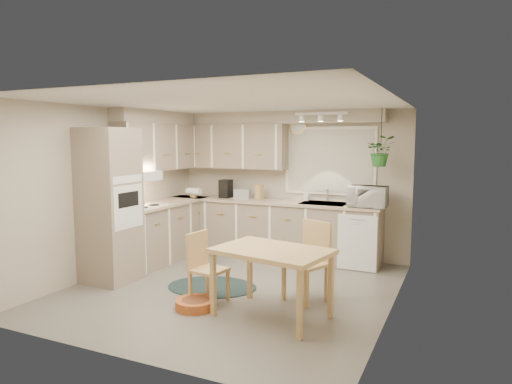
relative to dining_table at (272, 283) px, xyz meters
The scene contains 35 objects.
floor 1.13m from the dining_table, 142.03° to the left, with size 4.20×4.20×0.00m, color #636058.
ceiling 2.28m from the dining_table, 142.03° to the left, with size 4.20×4.20×0.00m, color silver.
wall_back 2.99m from the dining_table, 106.88° to the left, with size 4.00×0.04×2.40m, color #B0A592.
wall_front 1.86m from the dining_table, 119.98° to the right, with size 4.00×0.04×2.40m, color #B0A592.
wall_left 3.02m from the dining_table, 167.05° to the left, with size 0.04×4.20×2.40m, color #B0A592.
wall_right 1.57m from the dining_table, 29.24° to the left, with size 0.04×4.20×2.40m, color #B0A592.
base_cab_left 2.96m from the dining_table, 148.94° to the left, with size 0.60×1.85×0.90m, color gray.
base_cab_back 2.66m from the dining_table, 112.89° to the left, with size 3.60×0.60×0.90m, color gray.
counter_left 3.00m from the dining_table, 148.84° to the left, with size 0.64×1.89×0.04m, color #C0AD8C.
counter_back 2.71m from the dining_table, 112.98° to the left, with size 3.64×0.64×0.04m, color #C0AD8C.
oven_stack 2.61m from the dining_table, behind, with size 0.65×0.65×2.10m, color gray.
wall_oven_face 2.31m from the dining_table, behind, with size 0.02×0.56×0.58m, color white.
upper_cab_left 3.45m from the dining_table, 148.16° to the left, with size 0.35×2.00×0.75m, color gray.
upper_cab_back 3.48m from the dining_table, 125.46° to the left, with size 2.00×0.35×0.75m, color gray.
soffit_left 3.69m from the dining_table, 148.40° to the left, with size 0.30×2.00×0.20m, color #B0A592.
soffit_back 3.39m from the dining_table, 111.70° to the left, with size 3.60×0.30×0.20m, color #B0A592.
cooktop 2.75m from the dining_table, 159.27° to the left, with size 0.52×0.58×0.02m, color white.
range_hood 2.89m from the dining_table, 159.42° to the left, with size 0.40×0.60×0.14m, color white.
window_blinds 2.99m from the dining_table, 92.85° to the left, with size 1.40×0.02×1.00m, color beige.
window_frame 2.99m from the dining_table, 92.83° to the left, with size 1.50×0.02×1.10m, color white.
sink 2.51m from the dining_table, 93.16° to the left, with size 0.70×0.48×0.10m, color #ADAFB5.
dishwasher_front 2.19m from the dining_table, 77.76° to the left, with size 0.58×0.01×0.83m, color white.
track_light_bar 2.94m from the dining_table, 93.52° to the left, with size 0.80×0.04×0.04m, color white.
wall_clock 3.33m from the dining_table, 104.13° to the left, with size 0.30×0.30×0.03m, color #E9C252.
dining_table is the anchor object (origin of this frame).
chair_left 0.87m from the dining_table, behind, with size 0.39×0.39×0.84m, color tan.
chair_back 0.67m from the dining_table, 75.14° to the left, with size 0.45×0.45×0.96m, color tan.
braided_rug 1.32m from the dining_table, 151.34° to the left, with size 1.20×0.90×0.01m, color black.
pet_bed 0.96m from the dining_table, behind, with size 0.46×0.46×0.11m, color #C16226.
microwave 2.53m from the dining_table, 76.51° to the left, with size 0.56×0.31×0.38m, color white.
soap_bottle 2.71m from the dining_table, 100.29° to the left, with size 0.08×0.17×0.08m, color white.
hanging_plant 2.81m from the dining_table, 72.66° to the left, with size 0.40×0.45×0.35m, color #265F26.
coffee_maker 3.18m from the dining_table, 127.64° to the left, with size 0.18×0.22×0.31m, color black.
toaster 3.00m from the dining_table, 122.62° to the left, with size 0.27×0.16×0.17m, color #ADAFB5.
knife_block 2.89m from the dining_table, 117.03° to the left, with size 0.11×0.11×0.25m, color tan.
Camera 1 is at (2.70, -5.12, 1.94)m, focal length 32.00 mm.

